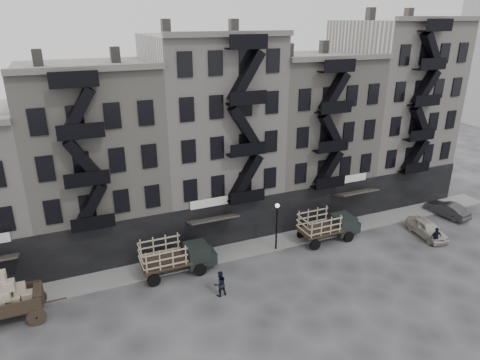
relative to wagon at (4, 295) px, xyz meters
name	(u,v)px	position (x,y,z in m)	size (l,w,h in m)	color
ground	(257,274)	(16.90, -1.38, -2.05)	(140.00, 140.00, 0.00)	#38383A
sidewalk	(238,250)	(16.90, 2.37, -1.98)	(55.00, 2.50, 0.15)	slate
building_midwest	(95,160)	(6.90, 8.45, 5.45)	(10.00, 11.35, 16.20)	gray
building_center	(211,135)	(16.90, 8.45, 6.45)	(10.00, 11.35, 18.20)	#ACA59E
building_mideast	(307,135)	(26.90, 8.45, 5.45)	(10.00, 11.35, 16.20)	gray
building_east	(389,111)	(36.90, 8.45, 6.95)	(10.00, 11.35, 19.20)	#ACA59E
lamp_post	(277,220)	(19.90, 1.22, 0.73)	(0.36, 0.36, 4.28)	black
wagon	(4,295)	(0.00, 0.00, 0.00)	(4.26, 2.32, 3.59)	black
stake_truck_west	(176,254)	(11.35, 1.22, -0.43)	(5.67, 2.39, 2.83)	black
stake_truck_east	(328,224)	(24.87, 1.04, -0.47)	(5.55, 2.35, 2.77)	black
car_east	(427,229)	(33.41, -1.88, -1.32)	(1.74, 4.32, 1.47)	#AFA89D
car_far	(447,209)	(38.38, 0.45, -1.34)	(1.50, 4.31, 1.42)	#2A2A2C
pedestrian_mid	(220,284)	(13.39, -2.75, -1.10)	(0.92, 0.72, 1.90)	black
policeman	(436,237)	(32.68, -3.54, -1.17)	(1.03, 0.43, 1.76)	black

